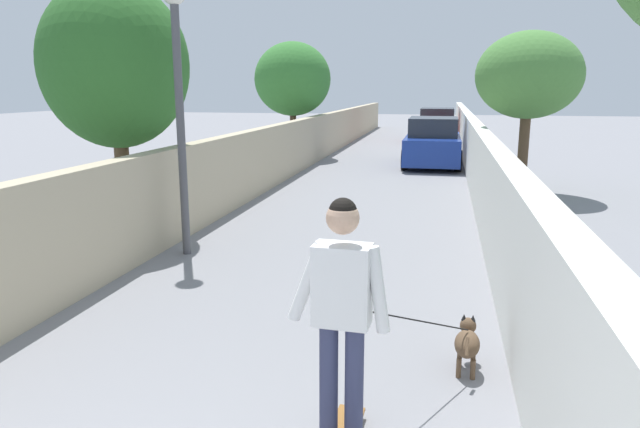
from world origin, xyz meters
name	(u,v)px	position (x,y,z in m)	size (l,w,h in m)	color
ground_plane	(375,182)	(14.00, 0.00, 0.00)	(80.00, 80.00, 0.00)	gray
wall_left	(260,160)	(12.00, 2.56, 0.76)	(48.00, 0.30, 1.52)	tan
fence_right	(480,165)	(12.00, -2.56, 0.79)	(48.00, 0.30, 1.57)	silver
tree_right_near	(529,76)	(13.00, -3.58, 2.73)	(2.39, 2.39, 3.74)	brown
tree_left_mid	(115,66)	(7.50, 3.51, 2.82)	(2.37, 2.37, 4.18)	brown
tree_left_far	(293,79)	(19.00, 3.56, 2.76)	(2.69, 2.69, 4.05)	#473523
lamp_post	(178,69)	(6.64, 2.01, 2.74)	(0.36, 0.36, 3.96)	#4C4C51
person_skateboarder	(342,301)	(2.37, -1.13, 1.08)	(0.24, 0.71, 1.71)	#333859
dog	(467,342)	(3.70, -2.03, 0.27)	(1.63, 1.02, 1.06)	brown
car_near	(433,143)	(17.72, -1.41, 0.71)	(3.89, 1.80, 1.54)	navy
car_far	(437,126)	(26.53, -1.41, 0.71)	(4.15, 1.80, 1.54)	#B71414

